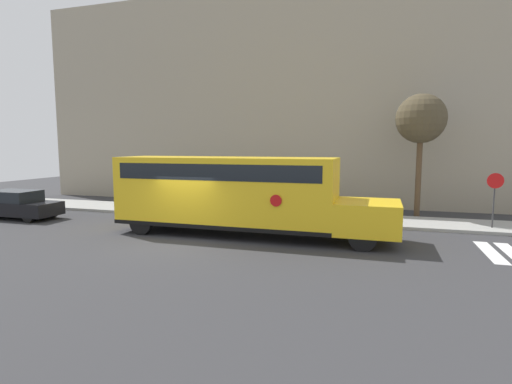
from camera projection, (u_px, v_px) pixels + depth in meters
name	position (u px, v px, depth m)	size (l,w,h in m)	color
ground_plane	(178.00, 242.00, 15.45)	(60.00, 60.00, 0.00)	#333335
sidewalk_strip	(236.00, 213.00, 21.60)	(44.00, 3.00, 0.15)	#9E9E99
building_backdrop	(269.00, 100.00, 26.99)	(32.00, 4.00, 13.55)	#9E937F
school_bus	(236.00, 191.00, 16.51)	(11.52, 2.57, 3.25)	yellow
parked_car	(17.00, 205.00, 20.48)	(4.32, 1.71, 1.44)	black
stop_sign	(494.00, 193.00, 17.31)	(0.67, 0.10, 2.55)	#38383A
tree_near_sidewalk	(421.00, 120.00, 20.22)	(2.50, 2.50, 6.35)	brown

